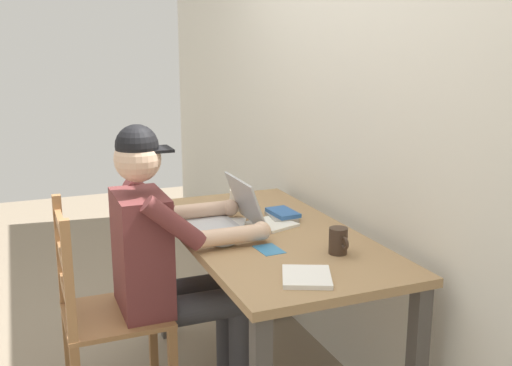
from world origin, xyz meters
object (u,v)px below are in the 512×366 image
Objects in this scene: coffee_mug_dark at (338,241)px; desk at (268,254)px; seated_person at (167,254)px; wooden_chair at (102,314)px; landscape_photo_print at (269,249)px; computer_mouse at (225,243)px; book_stack_main at (282,215)px; laptop at (226,217)px; coffee_mug_white at (238,200)px.

desk is at bearing -157.58° from coffee_mug_dark.
wooden_chair is at bearing -90.00° from seated_person.
desk is at bearing 84.04° from wooden_chair.
landscape_photo_print is (0.28, 0.63, 0.29)m from wooden_chair.
desk is 14.26× the size of computer_mouse.
wooden_chair is at bearing -83.87° from book_stack_main.
laptop is 2.76× the size of coffee_mug_white.
desk is 0.41m from coffee_mug_white.
seated_person is at bearing -126.27° from coffee_mug_dark.
landscape_photo_print is at bearing 11.71° from laptop.
laptop reaches higher than coffee_mug_dark.
wooden_chair reaches higher than coffee_mug_dark.
seated_person reaches higher than computer_mouse.
seated_person reaches higher than laptop.
laptop is 2.54× the size of landscape_photo_print.
desk is 7.57× the size of book_stack_main.
seated_person is at bearing -132.20° from landscape_photo_print.
book_stack_main is (-0.27, 0.38, 0.00)m from computer_mouse.
coffee_mug_dark is 0.28m from landscape_photo_print.
desk is at bearing 154.01° from landscape_photo_print.
computer_mouse is at bearing -21.14° from laptop.
seated_person is 0.28m from computer_mouse.
computer_mouse is (0.11, -0.24, 0.12)m from desk.
laptop is 0.33m from landscape_photo_print.
coffee_mug_dark is 0.59× the size of book_stack_main.
seated_person is 0.54m from coffee_mug_white.
computer_mouse is at bearing -54.38° from book_stack_main.
landscape_photo_print is at bearing 50.93° from seated_person.
laptop reaches higher than wooden_chair.
desk is 11.91× the size of coffee_mug_white.
book_stack_main is (-0.09, 0.86, 0.31)m from wooden_chair.
seated_person is at bearing -80.93° from book_stack_main.
wooden_chair is 7.26× the size of landscape_photo_print.
laptop is (-0.04, 0.28, 0.12)m from seated_person.
wooden_chair reaches higher than coffee_mug_white.
seated_person is 0.31m from laptop.
seated_person reaches higher than wooden_chair.
wooden_chair is 0.85m from coffee_mug_white.
laptop is at bearing 158.86° from computer_mouse.
book_stack_main is (-0.17, 0.14, 0.12)m from desk.
computer_mouse reaches higher than landscape_photo_print.
laptop is 3.30× the size of computer_mouse.
coffee_mug_white is (-0.38, -0.00, 0.15)m from desk.
seated_person is 10.43× the size of coffee_mug_white.
computer_mouse is 0.54m from coffee_mug_white.
desk is 0.29m from computer_mouse.
coffee_mug_white is 0.60m from landscape_photo_print.
desk is 0.44m from seated_person.
landscape_photo_print is at bearing 56.33° from computer_mouse.
coffee_mug_white reaches higher than desk.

